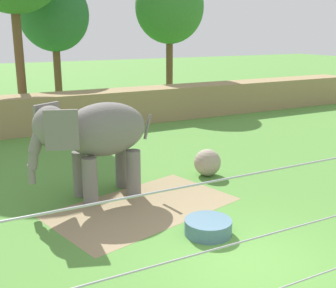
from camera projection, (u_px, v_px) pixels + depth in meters
ground_plane at (248, 263)px, 8.64m from camera, size 120.00×120.00×0.00m
dirt_patch at (143, 207)px, 11.39m from camera, size 5.39×3.95×0.01m
embankment_wall at (67, 111)px, 20.34m from camera, size 36.00×1.80×1.69m
elephant at (96, 135)px, 11.66m from camera, size 3.68×1.62×2.73m
enrichment_ball at (207, 163)px, 13.78m from camera, size 0.88×0.88×0.88m
water_tub at (208, 227)px, 9.85m from camera, size 1.10×1.10×0.35m
tree_far_left at (169, 8)px, 26.89m from camera, size 4.34×4.34×8.29m
tree_left_of_centre at (54, 15)px, 25.10m from camera, size 4.11×4.11×7.65m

